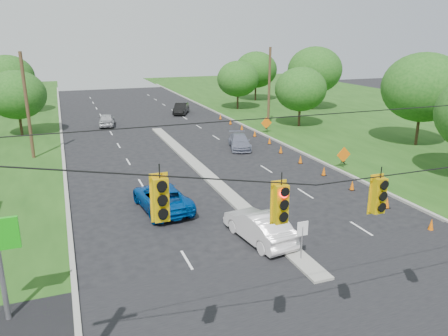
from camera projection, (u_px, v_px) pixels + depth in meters
name	position (u px, v px, depth m)	size (l,w,h in m)	color
curb_left	(63.00, 156.00, 38.67)	(0.25, 110.00, 0.16)	gray
curb_right	(268.00, 138.00, 45.47)	(0.25, 110.00, 0.16)	gray
median	(203.00, 172.00, 34.01)	(1.00, 34.00, 0.18)	gray
median_sign	(302.00, 233.00, 20.15)	(0.55, 0.06, 2.05)	gray
signal_span	(429.00, 222.00, 12.84)	(25.60, 0.32, 9.00)	#422D1C
utility_pole_far_left	(27.00, 107.00, 36.55)	(0.28, 0.28, 9.00)	#422D1C
utility_pole_far_right	(269.00, 88.00, 49.44)	(0.28, 0.28, 9.00)	#422D1C
cone_1	(431.00, 225.00, 23.74)	(0.32, 0.32, 0.70)	#D95C07
cone_2	(387.00, 203.00, 26.88)	(0.32, 0.32, 0.70)	#D95C07
cone_3	(352.00, 185.00, 30.01)	(0.32, 0.32, 0.70)	#D95C07
cone_4	(324.00, 171.00, 33.15)	(0.32, 0.32, 0.70)	#D95C07
cone_5	(300.00, 159.00, 36.28)	(0.32, 0.32, 0.70)	#D95C07
cone_6	(281.00, 149.00, 39.41)	(0.32, 0.32, 0.70)	#D95C07
cone_7	(270.00, 141.00, 42.75)	(0.32, 0.32, 0.70)	#D95C07
cone_8	(255.00, 133.00, 45.88)	(0.32, 0.32, 0.70)	#D95C07
cone_9	(242.00, 127.00, 49.02)	(0.32, 0.32, 0.70)	#D95C07
cone_10	(230.00, 122.00, 52.15)	(0.32, 0.32, 0.70)	#D95C07
cone_11	(220.00, 117.00, 55.29)	(0.32, 0.32, 0.70)	#D95C07
work_sign_1	(344.00, 155.00, 34.64)	(1.27, 0.58, 1.37)	black
work_sign_2	(266.00, 123.00, 47.17)	(1.27, 0.58, 1.37)	black
tree_5	(17.00, 95.00, 45.05)	(5.88, 5.88, 6.86)	black
tree_6	(8.00, 77.00, 57.63)	(6.72, 6.72, 7.84)	black
tree_8	(423.00, 87.00, 40.68)	(7.56, 7.56, 8.82)	black
tree_9	(301.00, 89.00, 49.77)	(5.88, 5.88, 6.86)	black
tree_10	(315.00, 70.00, 61.05)	(7.56, 7.56, 8.82)	black
tree_11	(256.00, 70.00, 69.74)	(6.72, 6.72, 7.84)	black
tree_12	(238.00, 79.00, 61.63)	(5.88, 5.88, 6.86)	black
white_sedan	(259.00, 226.00, 22.51)	(1.67, 4.80, 1.58)	white
blue_pickup	(162.00, 197.00, 26.56)	(2.55, 5.54, 1.54)	#034097
silver_car_far	(240.00, 142.00, 41.01)	(1.85, 4.54, 1.32)	slate
silver_car_oncoming	(107.00, 120.00, 51.16)	(1.74, 4.32, 1.47)	#A9AAAE
dark_car_receding	(181.00, 108.00, 59.05)	(1.57, 4.52, 1.49)	black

